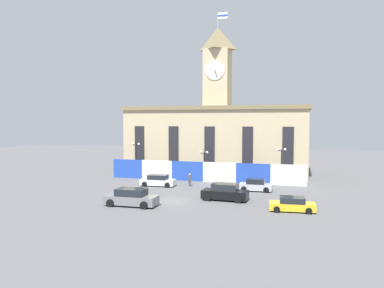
% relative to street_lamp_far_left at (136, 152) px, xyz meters
% --- Properties ---
extents(ground_plane, '(160.00, 160.00, 0.00)m').
position_rel_street_lamp_far_left_xyz_m(ground_plane, '(10.85, -14.78, -3.79)').
color(ground_plane, '#565659').
extents(civic_building, '(29.11, 11.24, 25.93)m').
position_rel_street_lamp_far_left_xyz_m(civic_building, '(10.85, 7.89, 2.38)').
color(civic_building, '#C6B289').
rests_on(civic_building, ground).
extents(banner_fence, '(27.95, 0.12, 2.78)m').
position_rel_street_lamp_far_left_xyz_m(banner_fence, '(10.85, -1.26, -2.40)').
color(banner_fence, '#2347B2').
rests_on(banner_fence, ground).
extents(street_lamp_far_left, '(1.26, 0.36, 5.24)m').
position_rel_street_lamp_far_left_xyz_m(street_lamp_far_left, '(0.00, 0.00, 0.00)').
color(street_lamp_far_left, black).
rests_on(street_lamp_far_left, ground).
extents(street_lamp_left, '(1.26, 0.36, 4.22)m').
position_rel_street_lamp_far_left_xyz_m(street_lamp_left, '(10.65, 0.00, -0.65)').
color(street_lamp_left, black).
rests_on(street_lamp_left, ground).
extents(street_lamp_center, '(1.26, 0.36, 4.86)m').
position_rel_street_lamp_far_left_xyz_m(street_lamp_center, '(21.50, 0.00, -0.24)').
color(street_lamp_center, black).
rests_on(street_lamp_center, ground).
extents(car_yellow_coupe, '(4.32, 2.36, 1.35)m').
position_rel_street_lamp_far_left_xyz_m(car_yellow_coupe, '(23.33, -15.76, -3.16)').
color(car_yellow_coupe, yellow).
rests_on(car_yellow_coupe, ground).
extents(car_white_taxi, '(4.60, 2.34, 1.50)m').
position_rel_street_lamp_far_left_xyz_m(car_white_taxi, '(6.09, -6.47, -3.09)').
color(car_white_taxi, white).
rests_on(car_white_taxi, ground).
extents(car_silver_hatch, '(3.93, 2.06, 1.50)m').
position_rel_street_lamp_far_left_xyz_m(car_silver_hatch, '(18.81, -6.43, -3.10)').
color(car_silver_hatch, '#B7B7BC').
rests_on(car_silver_hatch, ground).
extents(car_black_suv, '(4.99, 2.56, 1.80)m').
position_rel_street_lamp_far_left_xyz_m(car_black_suv, '(16.27, -12.68, -2.96)').
color(car_black_suv, black).
rests_on(car_black_suv, ground).
extents(car_gray_pickup, '(5.32, 2.41, 1.75)m').
position_rel_street_lamp_far_left_xyz_m(car_gray_pickup, '(7.77, -17.99, -2.98)').
color(car_gray_pickup, slate).
rests_on(car_gray_pickup, ground).
extents(pedestrian, '(0.51, 0.51, 1.70)m').
position_rel_street_lamp_far_left_xyz_m(pedestrian, '(10.16, -5.46, -2.86)').
color(pedestrian, '#4C4C4C').
rests_on(pedestrian, ground).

